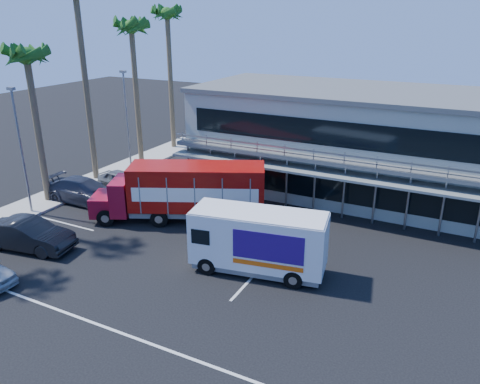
% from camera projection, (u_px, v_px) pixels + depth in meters
% --- Properties ---
extents(ground, '(120.00, 120.00, 0.00)m').
position_uv_depth(ground, '(214.00, 271.00, 23.53)').
color(ground, black).
rests_on(ground, ground).
extents(building, '(22.40, 12.00, 7.30)m').
position_uv_depth(building, '(353.00, 141.00, 33.43)').
color(building, gray).
rests_on(building, ground).
extents(curb_strip, '(3.00, 32.00, 0.16)m').
position_uv_depth(curb_strip, '(80.00, 187.00, 34.85)').
color(curb_strip, '#A5A399').
rests_on(curb_strip, ground).
extents(palm_c, '(2.80, 2.80, 10.75)m').
position_uv_depth(palm_c, '(27.00, 64.00, 29.08)').
color(palm_c, brown).
rests_on(palm_c, ground).
extents(palm_d, '(2.80, 2.80, 14.75)m').
position_uv_depth(palm_d, '(76.00, 4.00, 32.11)').
color(palm_d, brown).
rests_on(palm_d, ground).
extents(palm_e, '(2.80, 2.80, 12.25)m').
position_uv_depth(palm_e, '(132.00, 35.00, 36.86)').
color(palm_e, brown).
rests_on(palm_e, ground).
extents(palm_f, '(2.80, 2.80, 13.25)m').
position_uv_depth(palm_f, '(168.00, 22.00, 41.30)').
color(palm_f, brown).
rests_on(palm_f, ground).
extents(light_pole_near, '(0.50, 0.25, 8.09)m').
position_uv_depth(light_pole_near, '(21.00, 146.00, 28.78)').
color(light_pole_near, gray).
rests_on(light_pole_near, ground).
extents(light_pole_far, '(0.50, 0.25, 8.09)m').
position_uv_depth(light_pole_far, '(127.00, 117.00, 37.12)').
color(light_pole_far, gray).
rests_on(light_pole_far, ground).
extents(red_truck, '(10.63, 6.67, 3.57)m').
position_uv_depth(red_truck, '(186.00, 190.00, 28.72)').
color(red_truck, maroon).
rests_on(red_truck, ground).
extents(white_van, '(6.87, 3.36, 3.22)m').
position_uv_depth(white_van, '(258.00, 241.00, 22.87)').
color(white_van, white).
rests_on(white_van, ground).
extents(parked_car_b, '(5.33, 2.62, 1.68)m').
position_uv_depth(parked_car_b, '(28.00, 235.00, 25.47)').
color(parked_car_b, black).
rests_on(parked_car_b, ground).
extents(parked_car_c, '(5.13, 3.18, 1.33)m').
position_uv_depth(parked_car_c, '(88.00, 191.00, 32.25)').
color(parked_car_c, silver).
rests_on(parked_car_c, ground).
extents(parked_car_d, '(5.76, 2.42, 1.66)m').
position_uv_depth(parked_car_d, '(84.00, 191.00, 31.86)').
color(parked_car_d, '#2E303D').
rests_on(parked_car_d, ground).
extents(parked_car_e, '(4.23, 2.24, 1.37)m').
position_uv_depth(parked_car_e, '(121.00, 180.00, 34.36)').
color(parked_car_e, slate).
rests_on(parked_car_e, ground).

